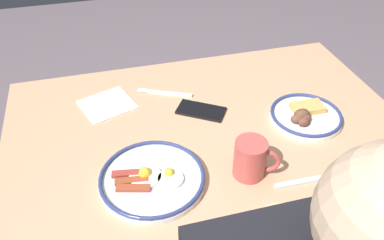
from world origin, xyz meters
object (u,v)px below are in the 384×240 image
Objects in this scene: cell_phone at (200,111)px; butter_knife at (318,178)px; fork_near at (164,93)px; coffee_mug at (251,158)px; paper_napkin at (107,104)px; plate_center_pancakes at (152,178)px; plate_near_main at (305,116)px.

cell_phone is 0.62× the size of butter_knife.
cell_phone is at bearing 124.56° from fork_near.
cell_phone is 0.83× the size of fork_near.
coffee_mug is 0.43m from fork_near.
paper_napkin is 0.66m from butter_knife.
coffee_mug is at bearing 129.45° from paper_napkin.
plate_center_pancakes is 1.76× the size of paper_napkin.
fork_near is (0.38, -0.24, -0.01)m from plate_near_main.
coffee_mug is (-0.24, 0.04, 0.04)m from plate_center_pancakes.
butter_knife is at bearing 122.25° from fork_near.
butter_knife is at bearing 158.31° from coffee_mug.
coffee_mug reaches higher than butter_knife.
butter_knife is (-0.30, 0.47, -0.00)m from fork_near.
fork_near is (0.14, -0.40, -0.05)m from coffee_mug.
plate_near_main is 1.48× the size of cell_phone.
plate_center_pancakes is at bearing 102.21° from paper_napkin.
cell_phone is at bearing 158.01° from paper_napkin.
plate_near_main is 1.22× the size of fork_near.
coffee_mug is at bearing 171.79° from plate_center_pancakes.
coffee_mug is 0.77× the size of cell_phone.
coffee_mug reaches higher than plate_center_pancakes.
plate_near_main is at bearing 147.38° from fork_near.
butter_knife is (-0.21, 0.34, -0.00)m from cell_phone.
fork_near is at bearing -32.62° from plate_near_main.
paper_napkin is (0.08, -0.35, -0.01)m from plate_center_pancakes.
fork_near is (-0.11, -0.37, -0.01)m from plate_center_pancakes.
cell_phone reaches higher than butter_knife.
coffee_mug is 0.48× the size of butter_knife.
butter_knife is (-0.48, 0.45, 0.00)m from paper_napkin.
plate_center_pancakes is at bearing -8.21° from coffee_mug.
coffee_mug reaches higher than plate_near_main.
plate_near_main reaches higher than plate_center_pancakes.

